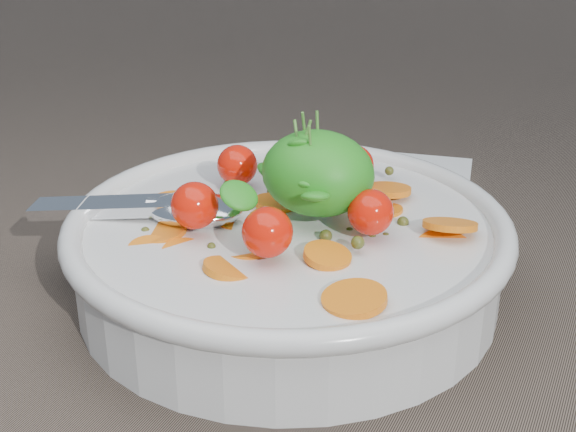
% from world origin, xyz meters
% --- Properties ---
extents(ground, '(6.00, 6.00, 0.00)m').
position_xyz_m(ground, '(0.00, 0.00, 0.00)').
color(ground, brown).
rests_on(ground, ground).
extents(bowl, '(0.30, 0.28, 0.12)m').
position_xyz_m(bowl, '(0.03, 0.01, 0.03)').
color(bowl, silver).
rests_on(bowl, ground).
extents(napkin, '(0.19, 0.17, 0.01)m').
position_xyz_m(napkin, '(0.02, 0.20, 0.00)').
color(napkin, white).
rests_on(napkin, ground).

